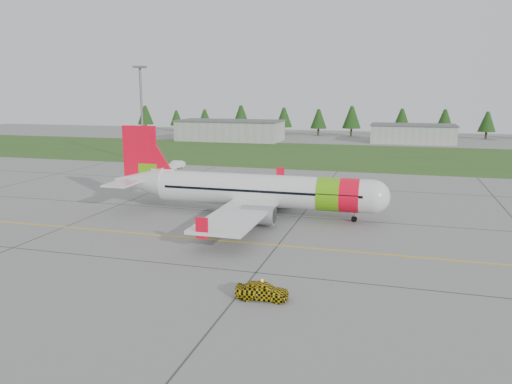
% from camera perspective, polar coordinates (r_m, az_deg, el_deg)
% --- Properties ---
extents(ground, '(320.00, 320.00, 0.00)m').
position_cam_1_polar(ground, '(46.64, -12.02, -7.82)').
color(ground, gray).
rests_on(ground, ground).
extents(aircraft, '(35.71, 32.71, 10.83)m').
position_cam_1_polar(aircraft, '(61.72, -0.01, 0.17)').
color(aircraft, silver).
rests_on(aircraft, ground).
extents(follow_me_car, '(1.49, 1.71, 3.98)m').
position_cam_1_polar(follow_me_car, '(37.23, 0.72, -9.31)').
color(follow_me_car, yellow).
rests_on(follow_me_car, ground).
extents(service_van, '(1.82, 1.74, 4.74)m').
position_cam_1_polar(service_van, '(100.81, -9.17, 3.99)').
color(service_van, white).
rests_on(service_van, ground).
extents(grass_strip, '(320.00, 50.00, 0.03)m').
position_cam_1_polar(grass_strip, '(123.49, 6.05, 4.31)').
color(grass_strip, '#30561E').
rests_on(grass_strip, ground).
extents(taxi_guideline, '(120.00, 0.25, 0.02)m').
position_cam_1_polar(taxi_guideline, '(53.46, -8.00, -5.16)').
color(taxi_guideline, gold).
rests_on(taxi_guideline, ground).
extents(hangar_west, '(32.00, 14.00, 6.00)m').
position_cam_1_polar(hangar_west, '(157.73, -2.98, 6.99)').
color(hangar_west, '#A8A8A3').
rests_on(hangar_west, ground).
extents(hangar_east, '(24.00, 12.00, 5.20)m').
position_cam_1_polar(hangar_east, '(157.27, 17.47, 6.32)').
color(hangar_east, '#A8A8A3').
rests_on(hangar_east, ground).
extents(floodlight_mast, '(0.50, 0.50, 20.00)m').
position_cam_1_polar(floodlight_mast, '(110.46, -12.90, 8.46)').
color(floodlight_mast, slate).
rests_on(floodlight_mast, ground).
extents(treeline, '(160.00, 8.00, 10.00)m').
position_cam_1_polar(treeline, '(178.27, 9.26, 8.01)').
color(treeline, '#1C3F14').
rests_on(treeline, ground).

